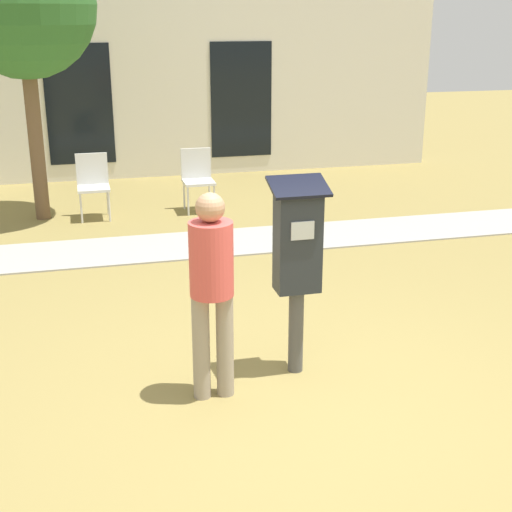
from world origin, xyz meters
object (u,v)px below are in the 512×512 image
object	(u,v)px
outdoor_chair_left	(93,181)
outdoor_chair_middle	(197,175)
parking_meter	(297,252)
person_standing	(212,281)

from	to	relation	value
outdoor_chair_left	outdoor_chair_middle	world-z (taller)	same
parking_meter	person_standing	distance (m)	0.76
parking_meter	outdoor_chair_left	xyz separation A→B (m)	(-1.41, 5.11, -0.49)
person_standing	outdoor_chair_middle	world-z (taller)	person_standing
parking_meter	outdoor_chair_middle	distance (m)	5.17
outdoor_chair_left	parking_meter	bearing A→B (deg)	-68.68
parking_meter	person_standing	size ratio (longest dim) A/B	1.01
outdoor_chair_left	outdoor_chair_middle	distance (m)	1.49
parking_meter	outdoor_chair_left	world-z (taller)	parking_meter
outdoor_chair_middle	outdoor_chair_left	bearing A→B (deg)	169.35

